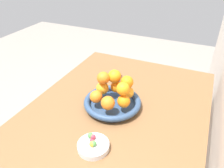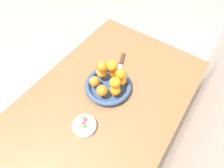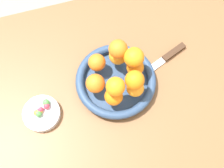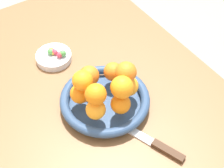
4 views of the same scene
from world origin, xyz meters
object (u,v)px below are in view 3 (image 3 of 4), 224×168
orange_0 (135,67)px  orange_8 (134,57)px  orange_1 (118,56)px  candy_ball_1 (38,114)px  orange_7 (135,80)px  candy_ball_0 (41,110)px  orange_4 (114,96)px  orange_2 (97,62)px  knife (160,62)px  candy_ball_3 (37,113)px  candy_ball_6 (39,112)px  orange_9 (118,49)px  candy_ball_2 (40,112)px  orange_6 (115,87)px  fruit_bowl (116,81)px  candy_dish (42,114)px  orange_5 (135,88)px  orange_3 (95,83)px  dining_table (105,102)px

orange_0 → orange_8: bearing=-49.9°
orange_1 → candy_ball_1: (0.28, 0.10, -0.04)m
orange_7 → candy_ball_0: size_ratio=3.32×
candy_ball_1 → orange_4: bearing=174.6°
orange_0 → orange_1: orange_1 is taller
orange_2 → orange_8: (-0.10, 0.04, 0.06)m
candy_ball_0 → knife: bearing=-171.7°
orange_1 → candy_ball_3: orange_1 is taller
candy_ball_6 → orange_9: bearing=-162.0°
orange_1 → candy_ball_2: bearing=19.6°
orange_6 → orange_7: size_ratio=0.98×
candy_ball_6 → orange_6: bearing=175.1°
fruit_bowl → candy_dish: size_ratio=2.23×
orange_5 → knife: (-0.12, -0.08, -0.06)m
candy_dish → orange_9: (-0.27, -0.09, 0.11)m
orange_7 → candy_ball_0: bearing=-4.2°
candy_ball_1 → candy_ball_0: bearing=-127.5°
orange_0 → candy_ball_1: bearing=9.0°
orange_3 → orange_4: (-0.04, 0.05, -0.00)m
orange_5 → orange_8: (-0.01, -0.07, 0.06)m
orange_8 → candy_ball_6: 0.32m
dining_table → candy_ball_0: (0.20, 0.01, 0.12)m
orange_5 → candy_ball_6: size_ratio=2.85×
knife → dining_table: bearing=14.6°
orange_2 → candy_ball_1: size_ratio=2.67×
orange_6 → orange_8: 0.10m
orange_3 → candy_ball_6: bearing=7.9°
candy_dish → candy_ball_3: size_ratio=5.71×
orange_7 → candy_ball_6: orange_7 is taller
orange_6 → knife: size_ratio=0.22×
orange_5 → orange_8: bearing=-101.6°
orange_0 → candy_ball_6: 0.32m
dining_table → orange_5: 0.18m
orange_2 → candy_ball_6: 0.23m
candy_ball_6 → knife: 0.42m
orange_8 → candy_ball_1: bearing=10.4°
orange_2 → candy_ball_1: bearing=25.2°
orange_4 → candy_ball_6: size_ratio=2.94×
fruit_bowl → orange_9: (-0.02, -0.05, 0.10)m
candy_ball_1 → orange_1: bearing=-159.8°
fruit_bowl → orange_0: orange_0 is taller
orange_9 → candy_ball_1: (0.27, 0.09, -0.09)m
candy_dish → knife: size_ratio=0.45×
orange_2 → candy_ball_2: bearing=24.5°
orange_1 → orange_8: (-0.03, 0.04, 0.06)m
orange_8 → candy_ball_0: size_ratio=3.56×
orange_0 → orange_8: size_ratio=0.90×
orange_1 → candy_ball_6: 0.29m
orange_5 → candy_ball_3: (0.30, -0.02, -0.03)m
orange_0 → candy_ball_2: orange_0 is taller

